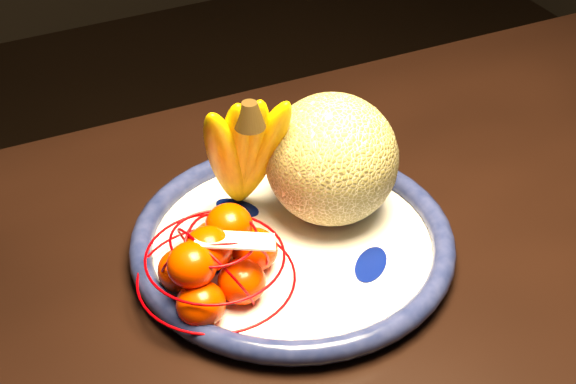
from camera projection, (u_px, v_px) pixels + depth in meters
name	position (u px, v px, depth m)	size (l,w,h in m)	color
fruit_bowl	(292.00, 243.00, 0.88)	(0.32, 0.32, 0.03)	white
cantaloupe	(332.00, 159.00, 0.88)	(0.13, 0.13, 0.13)	olive
banana_bunch	(243.00, 148.00, 0.86)	(0.11, 0.11, 0.17)	#FDC605
mandarin_bag	(216.00, 262.00, 0.81)	(0.20, 0.20, 0.09)	#FE3C00
price_tag	(235.00, 240.00, 0.78)	(0.07, 0.03, 0.00)	white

